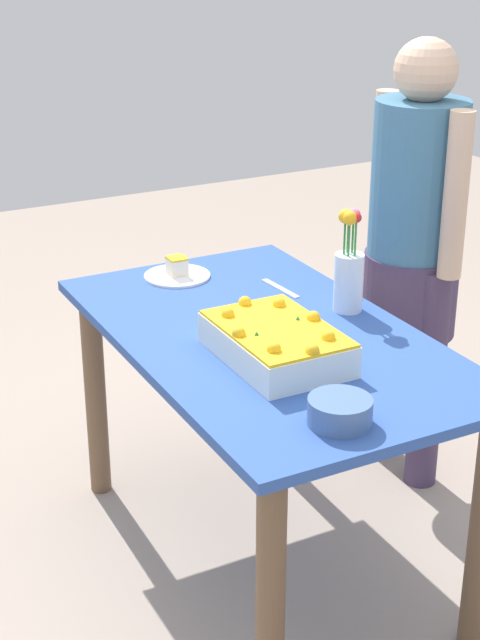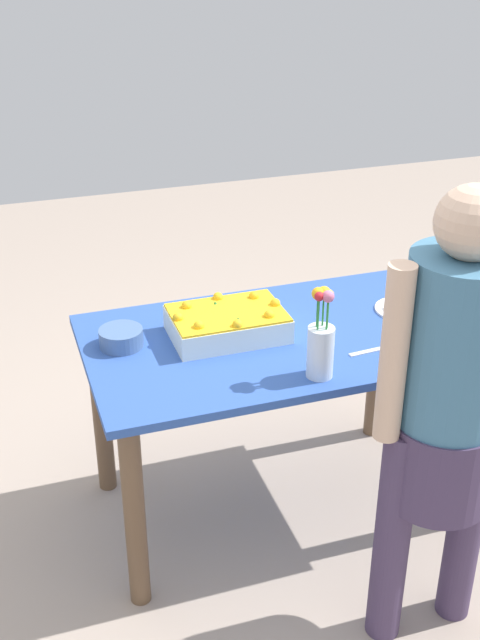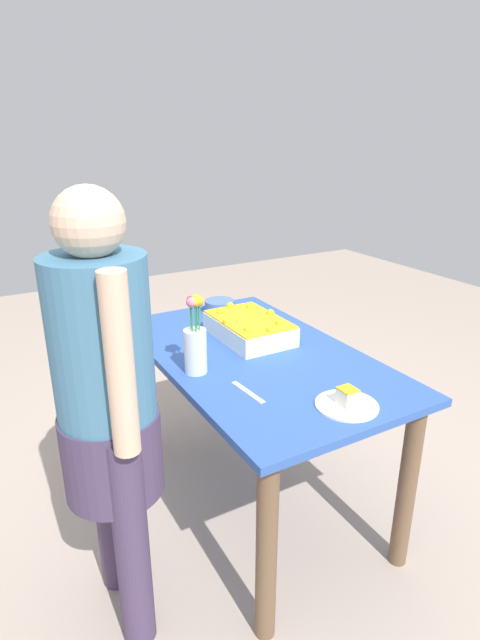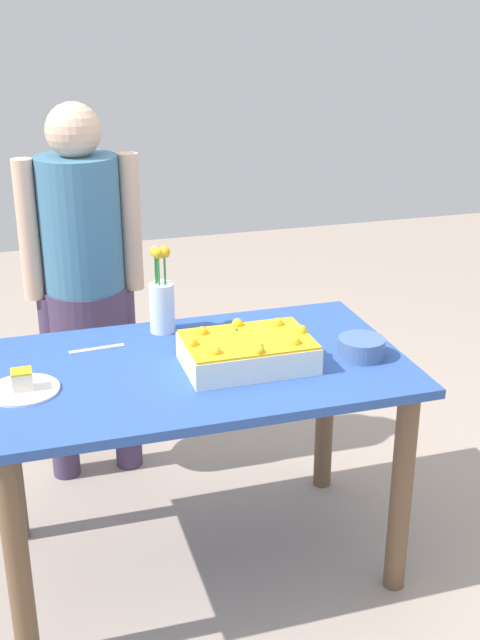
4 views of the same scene
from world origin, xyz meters
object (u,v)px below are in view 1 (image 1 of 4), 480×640
at_px(serving_plate_with_slice, 177,272).
at_px(flower_vase, 349,271).
at_px(sheet_cake, 276,342).
at_px(person_standing, 414,237).
at_px(fruit_bowl, 340,411).
at_px(cake_knife, 280,288).

height_order(serving_plate_with_slice, flower_vase, flower_vase).
relative_size(sheet_cake, flower_vase, 1.29).
bearing_deg(person_standing, fruit_bowl, 44.72).
xyz_separation_m(sheet_cake, flower_vase, (0.20, -0.35, 0.07)).
bearing_deg(serving_plate_with_slice, cake_knife, -135.61).
relative_size(fruit_bowl, person_standing, 0.10).
height_order(sheet_cake, flower_vase, flower_vase).
xyz_separation_m(flower_vase, fruit_bowl, (-0.57, 0.39, -0.09)).
distance_m(sheet_cake, serving_plate_with_slice, 0.68).
bearing_deg(flower_vase, sheet_cake, 119.29).
height_order(serving_plate_with_slice, person_standing, person_standing).
distance_m(sheet_cake, flower_vase, 0.41).
xyz_separation_m(sheet_cake, fruit_bowl, (-0.37, 0.04, -0.02)).
bearing_deg(sheet_cake, flower_vase, -60.71).
height_order(fruit_bowl, person_standing, person_standing).
relative_size(flower_vase, fruit_bowl, 2.04).
distance_m(sheet_cake, fruit_bowl, 0.37).
bearing_deg(cake_knife, serving_plate_with_slice, -140.14).
distance_m(cake_knife, flower_vase, 0.28).
bearing_deg(person_standing, cake_knife, -2.59).
bearing_deg(fruit_bowl, sheet_cake, -6.40).
bearing_deg(person_standing, serving_plate_with_slice, -20.23).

